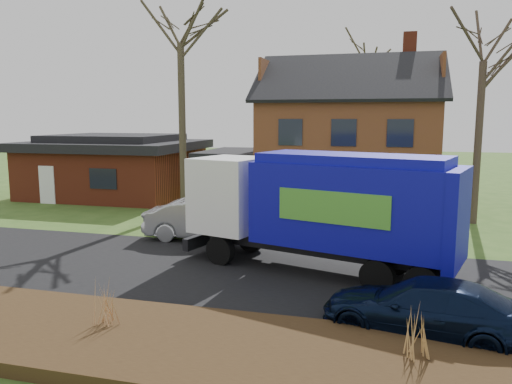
# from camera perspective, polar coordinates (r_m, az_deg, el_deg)

# --- Properties ---
(ground) EXTENTS (120.00, 120.00, 0.00)m
(ground) POSITION_cam_1_polar(r_m,az_deg,el_deg) (15.40, -1.33, -9.34)
(ground) COLOR #32521B
(ground) RESTS_ON ground
(road) EXTENTS (80.00, 7.00, 0.02)m
(road) POSITION_cam_1_polar(r_m,az_deg,el_deg) (15.40, -1.33, -9.30)
(road) COLOR black
(road) RESTS_ON ground
(mulch_verge) EXTENTS (80.00, 3.50, 0.30)m
(mulch_verge) POSITION_cam_1_polar(r_m,az_deg,el_deg) (10.71, -9.63, -16.87)
(mulch_verge) COLOR black
(mulch_verge) RESTS_ON ground
(main_house) EXTENTS (12.95, 8.95, 9.26)m
(main_house) POSITION_cam_1_polar(r_m,az_deg,el_deg) (28.11, 9.61, 6.99)
(main_house) COLOR beige
(main_house) RESTS_ON ground
(ranch_house) EXTENTS (9.80, 8.20, 3.70)m
(ranch_house) POSITION_cam_1_polar(r_m,az_deg,el_deg) (31.64, -15.82, 2.92)
(ranch_house) COLOR maroon
(ranch_house) RESTS_ON ground
(garbage_truck) EXTENTS (8.86, 4.55, 3.67)m
(garbage_truck) POSITION_cam_1_polar(r_m,az_deg,el_deg) (15.23, 7.64, -1.41)
(garbage_truck) COLOR black
(garbage_truck) RESTS_ON ground
(silver_sedan) EXTENTS (4.91, 2.16, 1.57)m
(silver_sedan) POSITION_cam_1_polar(r_m,az_deg,el_deg) (19.53, -5.64, -3.16)
(silver_sedan) COLOR #A7ABAF
(silver_sedan) RESTS_ON ground
(navy_wagon) EXTENTS (4.65, 2.59, 1.27)m
(navy_wagon) POSITION_cam_1_polar(r_m,az_deg,el_deg) (11.65, 18.63, -12.47)
(navy_wagon) COLOR black
(navy_wagon) RESTS_ON ground
(tree_front_west) EXTENTS (3.87, 3.87, 11.50)m
(tree_front_west) POSITION_cam_1_polar(r_m,az_deg,el_deg) (25.50, -8.69, 19.17)
(tree_front_west) COLOR #443B29
(tree_front_west) RESTS_ON ground
(tree_front_east) EXTENTS (3.66, 3.66, 10.16)m
(tree_front_east) POSITION_cam_1_polar(r_m,az_deg,el_deg) (24.35, 24.72, 16.11)
(tree_front_east) COLOR #433428
(tree_front_east) RESTS_ON ground
(tree_back) EXTENTS (3.60, 3.60, 11.40)m
(tree_back) POSITION_cam_1_polar(r_m,az_deg,el_deg) (37.05, 12.75, 15.73)
(tree_back) COLOR #453B29
(tree_back) RESTS_ON ground
(grass_clump_mid) EXTENTS (0.34, 0.28, 0.96)m
(grass_clump_mid) POSITION_cam_1_polar(r_m,az_deg,el_deg) (11.39, -16.75, -12.10)
(grass_clump_mid) COLOR #B58150
(grass_clump_mid) RESTS_ON mulch_verge
(grass_clump_east) EXTENTS (0.39, 0.32, 0.97)m
(grass_clump_east) POSITION_cam_1_polar(r_m,az_deg,el_deg) (10.04, 17.78, -14.98)
(grass_clump_east) COLOR #B1874E
(grass_clump_east) RESTS_ON mulch_verge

